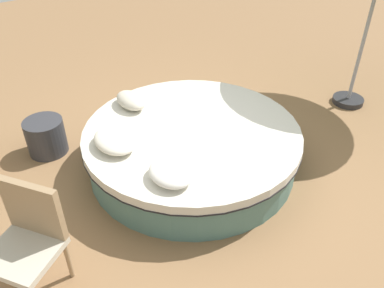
# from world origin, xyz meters

# --- Properties ---
(ground_plane) EXTENTS (16.00, 16.00, 0.00)m
(ground_plane) POSITION_xyz_m (0.00, 0.00, 0.00)
(ground_plane) COLOR olive
(round_bed) EXTENTS (2.44, 2.44, 0.49)m
(round_bed) POSITION_xyz_m (0.00, 0.00, 0.25)
(round_bed) COLOR #4C726B
(round_bed) RESTS_ON ground_plane
(throw_pillow_0) EXTENTS (0.47, 0.29, 0.16)m
(throw_pillow_0) POSITION_xyz_m (-0.85, -0.29, 0.57)
(throw_pillow_0) COLOR beige
(throw_pillow_0) RESTS_ON round_bed
(throw_pillow_1) EXTENTS (0.55, 0.40, 0.14)m
(throw_pillow_1) POSITION_xyz_m (-0.23, -0.83, 0.56)
(throw_pillow_1) COLOR silver
(throw_pillow_1) RESTS_ON round_bed
(throw_pillow_2) EXTENTS (0.48, 0.39, 0.15)m
(throw_pillow_2) POSITION_xyz_m (0.55, -0.64, 0.56)
(throw_pillow_2) COLOR white
(throw_pillow_2) RESTS_ON round_bed
(patio_chair) EXTENTS (0.71, 0.70, 0.98)m
(patio_chair) POSITION_xyz_m (0.51, -1.96, 0.56)
(patio_chair) COLOR #997A56
(patio_chair) RESTS_ON ground_plane
(side_table) EXTENTS (0.46, 0.46, 0.43)m
(side_table) POSITION_xyz_m (-1.25, -1.27, 0.22)
(side_table) COLOR #333338
(side_table) RESTS_ON ground_plane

